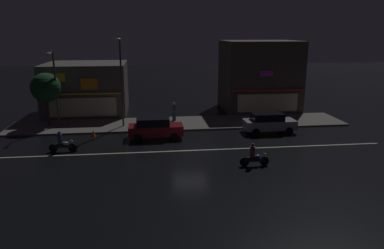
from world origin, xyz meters
name	(u,v)px	position (x,y,z in m)	size (l,w,h in m)	color
ground_plane	(190,151)	(0.00, 0.00, 0.00)	(140.00, 140.00, 0.00)	black
lane_divider_stripe	(190,151)	(0.00, 0.00, 0.01)	(28.84, 0.16, 0.01)	beige
sidewalk_far	(180,123)	(0.00, 7.86, 0.07)	(30.36, 4.98, 0.14)	#5B5954
storefront_left_block	(87,88)	(-9.11, 14.06, 2.58)	(8.07, 7.57, 5.16)	#56514C
storefront_center_block	(259,76)	(9.11, 13.57, 3.67)	(7.77, 6.60, 7.35)	#4C443A
streetlamp_west	(55,82)	(-10.80, 7.80, 4.06)	(0.44, 1.64, 6.59)	#47494C
streetlamp_mid	(121,75)	(-5.11, 7.10, 4.66)	(0.44, 1.64, 7.74)	#47494C
pedestrian_on_sidewalk	(174,112)	(-0.47, 8.80, 0.95)	(0.34, 0.34, 1.74)	#334766
street_tree	(46,88)	(-11.76, 8.43, 3.51)	(2.58, 2.58, 4.68)	#473323
parked_car_near_kerb	(269,122)	(7.18, 4.13, 0.87)	(4.30, 1.98, 1.67)	#9EA0A5
parked_car_trailing	(155,128)	(-2.40, 3.56, 0.87)	(4.30, 1.98, 1.67)	maroon
motorcycle_lead	(62,143)	(-9.07, 0.86, 0.63)	(1.90, 0.60, 1.52)	black
motorcycle_following	(254,156)	(3.65, -3.59, 0.63)	(1.90, 0.60, 1.52)	black
traffic_cone	(93,133)	(-7.40, 4.66, 0.28)	(0.36, 0.36, 0.55)	orange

